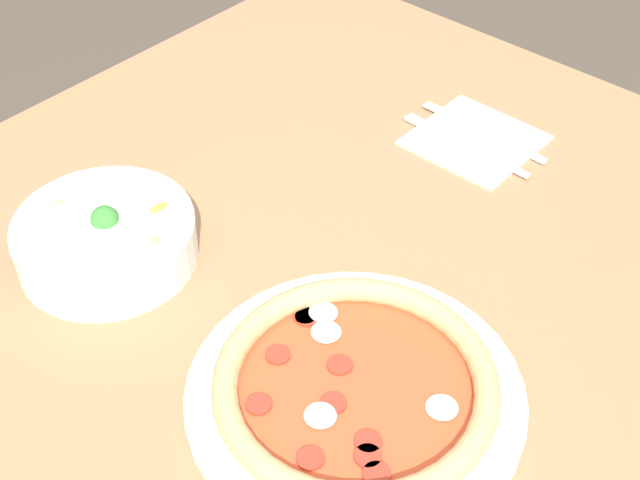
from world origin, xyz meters
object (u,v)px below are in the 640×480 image
object	(u,v)px
pizza	(355,388)
fork	(467,146)
bowl	(106,237)
knife	(488,134)

from	to	relation	value
pizza	fork	world-z (taller)	pizza
bowl	fork	distance (m)	0.49
pizza	fork	distance (m)	0.45
pizza	fork	size ratio (longest dim) A/B	1.69
pizza	knife	distance (m)	0.48
knife	pizza	bearing A→B (deg)	109.26
fork	pizza	bearing A→B (deg)	111.71
knife	fork	bearing A→B (deg)	82.60
bowl	knife	bearing A→B (deg)	-21.54
bowl	fork	size ratio (longest dim) A/B	1.04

